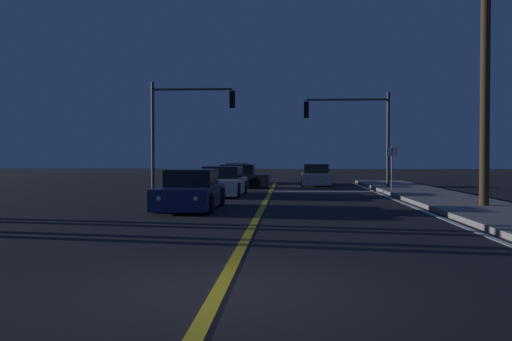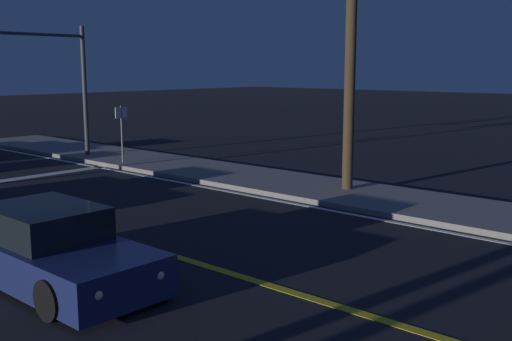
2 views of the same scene
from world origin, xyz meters
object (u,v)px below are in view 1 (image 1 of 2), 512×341
Objects in this scene: utility_pole_right at (485,53)px; traffic_signal_far_left at (183,117)px; car_side_waiting_navy at (191,192)px; traffic_signal_near_right at (356,124)px; car_parked_curb_black at (238,175)px; street_sign_corner at (392,162)px; car_far_approaching_charcoal at (235,178)px; car_lead_oncoming_silver at (316,176)px; car_distant_tail_white at (222,183)px.

traffic_signal_far_left is at bearing 139.23° from utility_pole_right.
utility_pole_right reaches higher than car_side_waiting_navy.
traffic_signal_near_right is at bearing -119.04° from car_side_waiting_navy.
car_parked_curb_black is 1.90× the size of street_sign_corner.
car_parked_curb_black is at bearing -44.14° from traffic_signal_near_right.
utility_pole_right is at bearing -142.09° from car_far_approaching_charcoal.
car_far_approaching_charcoal is at bearing 126.54° from utility_pole_right.
car_side_waiting_navy is 10.88m from utility_pole_right.
utility_pole_right reaches higher than car_lead_oncoming_silver.
car_side_waiting_navy is 11.59m from traffic_signal_far_left.
utility_pole_right is at bearing 117.74° from car_parked_curb_black.
car_distant_tail_white is 2.06× the size of street_sign_corner.
car_side_waiting_navy is 14.42m from traffic_signal_near_right.
car_distant_tail_white is 0.46× the size of utility_pole_right.
car_distant_tail_white is (0.37, -12.23, 0.00)m from car_parked_curb_black.
traffic_signal_near_right is (7.09, -6.88, 3.02)m from car_parked_curb_black.
utility_pole_right is at bearing -40.77° from traffic_signal_far_left.
utility_pole_right is at bearing 103.59° from traffic_signal_near_right.
utility_pole_right reaches higher than street_sign_corner.
car_distant_tail_white is 5.76m from traffic_signal_far_left.
traffic_signal_near_right is at bearing 8.57° from traffic_signal_far_left.
car_lead_oncoming_silver is at bearing 36.68° from traffic_signal_far_left.
car_side_waiting_navy is 0.44× the size of utility_pole_right.
utility_pole_right is at bearing -81.25° from street_sign_corner.
traffic_signal_near_right is at bearing -63.11° from car_lead_oncoming_silver.
street_sign_corner is at bearing -7.41° from traffic_signal_far_left.
utility_pole_right is 4.44× the size of street_sign_corner.
car_parked_curb_black is 0.92× the size of car_distant_tail_white.
car_parked_curb_black and car_lead_oncoming_silver have the same top height.
car_far_approaching_charcoal is 7.49m from traffic_signal_near_right.
traffic_signal_far_left is at bearing -142.28° from car_lead_oncoming_silver.
car_far_approaching_charcoal is 0.41× the size of utility_pole_right.
car_parked_curb_black is 0.43× the size of utility_pole_right.
car_lead_oncoming_silver is 5.63m from car_far_approaching_charcoal.
street_sign_corner is at bearing -62.32° from car_lead_oncoming_silver.
traffic_signal_near_right is (6.72, 5.35, 3.02)m from car_distant_tail_white.
car_far_approaching_charcoal is at bearing 154.60° from street_sign_corner.
car_distant_tail_white is at bearing -162.70° from street_sign_corner.
traffic_signal_far_left is (-2.20, -8.28, 3.30)m from car_parked_curb_black.
utility_pole_right is at bearing -72.07° from car_lead_oncoming_silver.
car_parked_curb_black is (-0.13, 19.14, -0.00)m from car_side_waiting_navy.
street_sign_corner is (10.77, -1.40, -2.34)m from traffic_signal_far_left.
traffic_signal_near_right is (6.96, 12.26, 3.02)m from car_side_waiting_navy.
car_far_approaching_charcoal is at bearing -9.32° from traffic_signal_near_right.
car_lead_oncoming_silver is 0.81× the size of traffic_signal_near_right.
utility_pole_right is at bearing -177.31° from car_side_waiting_navy.
traffic_signal_near_right is 3.78m from street_sign_corner.
car_lead_oncoming_silver is 1.90× the size of street_sign_corner.
car_side_waiting_navy is 13.37m from car_far_approaching_charcoal.
car_distant_tail_white is 8.64m from street_sign_corner.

